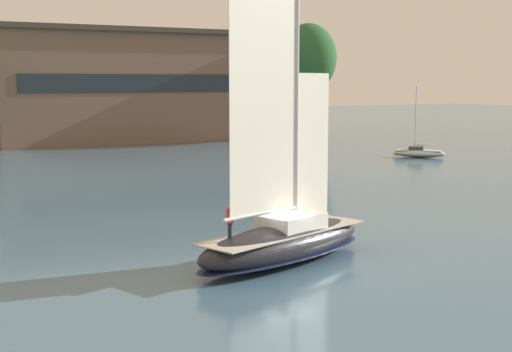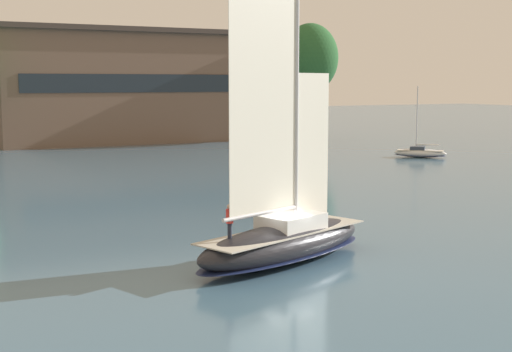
{
  "view_description": "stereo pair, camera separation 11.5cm",
  "coord_description": "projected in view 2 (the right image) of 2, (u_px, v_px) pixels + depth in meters",
  "views": [
    {
      "loc": [
        -17.0,
        -29.95,
        8.81
      ],
      "look_at": [
        0.0,
        3.0,
        3.94
      ],
      "focal_mm": 50.0,
      "sensor_mm": 36.0,
      "label": 1
    },
    {
      "loc": [
        -16.9,
        -30.0,
        8.81
      ],
      "look_at": [
        0.0,
        3.0,
        3.94
      ],
      "focal_mm": 50.0,
      "sensor_mm": 36.0,
      "label": 2
    }
  ],
  "objects": [
    {
      "name": "waterfront_building",
      "position": [
        151.0,
        86.0,
        107.99
      ],
      "size": [
        46.33,
        14.91,
        16.57
      ],
      "color": "brown",
      "rests_on": "ground"
    },
    {
      "name": "sailboat_main",
      "position": [
        284.0,
        238.0,
        35.12
      ],
      "size": [
        11.78,
        6.86,
        15.62
      ],
      "color": "#232328",
      "rests_on": "ground"
    },
    {
      "name": "tree_shore_left",
      "position": [
        310.0,
        58.0,
        110.69
      ],
      "size": [
        8.73,
        8.73,
        17.96
      ],
      "color": "brown",
      "rests_on": "ground"
    },
    {
      "name": "sailboat_moored_mid_channel",
      "position": [
        420.0,
        153.0,
        84.49
      ],
      "size": [
        5.53,
        5.55,
        8.43
      ],
      "color": "silver",
      "rests_on": "ground"
    },
    {
      "name": "ground_plane",
      "position": [
        284.0,
        262.0,
        35.26
      ],
      "size": [
        400.0,
        400.0,
        0.0
      ],
      "primitive_type": "plane",
      "color": "#42667F"
    },
    {
      "name": "channel_buoy",
      "position": [
        317.0,
        191.0,
        53.83
      ],
      "size": [
        0.9,
        0.9,
        1.66
      ],
      "color": "green",
      "rests_on": "ground"
    }
  ]
}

